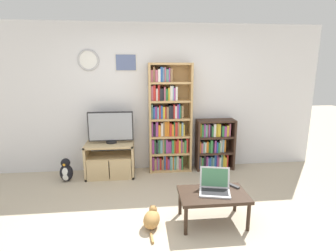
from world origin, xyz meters
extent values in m
plane|color=#BCAD93|center=(0.00, 0.00, 0.00)|extent=(18.00, 18.00, 0.00)
cube|color=silver|center=(0.00, 1.95, 1.30)|extent=(6.00, 0.06, 2.60)
torus|color=#B2B2B7|center=(-1.14, 1.91, 1.97)|extent=(0.36, 0.04, 0.36)
cylinder|color=white|center=(-1.14, 1.91, 1.97)|extent=(0.30, 0.02, 0.30)
cube|color=silver|center=(-0.51, 1.92, 1.94)|extent=(0.37, 0.01, 0.29)
cube|color=slate|center=(-0.51, 1.91, 1.94)|extent=(0.34, 0.02, 0.26)
cube|color=tan|center=(-1.22, 1.65, 0.29)|extent=(0.04, 0.50, 0.59)
cube|color=tan|center=(-0.44, 1.65, 0.29)|extent=(0.04, 0.50, 0.59)
cube|color=tan|center=(-0.83, 1.65, 0.57)|extent=(0.82, 0.50, 0.04)
cube|color=tan|center=(-0.83, 1.65, 0.02)|extent=(0.82, 0.50, 0.04)
cube|color=tan|center=(-0.83, 1.65, 0.35)|extent=(0.75, 0.46, 0.04)
cube|color=tan|center=(-1.01, 1.42, 0.19)|extent=(0.36, 0.02, 0.32)
cube|color=tan|center=(-0.64, 1.42, 0.19)|extent=(0.36, 0.02, 0.32)
cylinder|color=black|center=(-0.80, 1.67, 0.61)|extent=(0.18, 0.18, 0.04)
cube|color=black|center=(-0.80, 1.67, 0.88)|extent=(0.76, 0.05, 0.50)
cube|color=#9399A3|center=(-0.80, 1.64, 0.88)|extent=(0.72, 0.01, 0.47)
cube|color=tan|center=(-0.12, 1.76, 0.97)|extent=(0.04, 0.28, 1.93)
cube|color=tan|center=(0.59, 1.76, 0.97)|extent=(0.04, 0.28, 1.93)
cube|color=tan|center=(0.23, 1.90, 0.97)|extent=(0.75, 0.02, 1.93)
cube|color=tan|center=(0.23, 1.76, 0.02)|extent=(0.68, 0.25, 0.04)
cube|color=tan|center=(0.23, 1.76, 0.33)|extent=(0.68, 0.25, 0.04)
cube|color=tan|center=(0.23, 1.76, 0.65)|extent=(0.68, 0.25, 0.04)
cube|color=tan|center=(0.23, 1.76, 0.97)|extent=(0.68, 0.25, 0.04)
cube|color=tan|center=(0.23, 1.76, 1.28)|extent=(0.68, 0.25, 0.04)
cube|color=tan|center=(0.23, 1.76, 1.60)|extent=(0.68, 0.25, 0.04)
cube|color=tan|center=(0.23, 1.76, 1.91)|extent=(0.68, 0.25, 0.04)
cube|color=#9E4293|center=(-0.08, 1.78, 0.16)|extent=(0.04, 0.20, 0.24)
cube|color=#93704C|center=(-0.04, 1.77, 0.15)|extent=(0.04, 0.22, 0.22)
cube|color=#9E4293|center=(0.00, 1.78, 0.16)|extent=(0.02, 0.18, 0.24)
cube|color=#5B9389|center=(0.02, 1.78, 0.14)|extent=(0.02, 0.18, 0.21)
cube|color=red|center=(0.05, 1.78, 0.15)|extent=(0.03, 0.18, 0.22)
cube|color=#93704C|center=(0.08, 1.77, 0.14)|extent=(0.02, 0.20, 0.20)
cube|color=#93704C|center=(0.11, 1.78, 0.17)|extent=(0.02, 0.19, 0.27)
cube|color=#2856A8|center=(0.13, 1.78, 0.17)|extent=(0.02, 0.18, 0.27)
cube|color=red|center=(0.16, 1.78, 0.16)|extent=(0.03, 0.18, 0.25)
cube|color=#9E4293|center=(0.20, 1.78, 0.14)|extent=(0.04, 0.18, 0.20)
cube|color=#5B9389|center=(0.24, 1.77, 0.17)|extent=(0.03, 0.23, 0.26)
cube|color=white|center=(0.27, 1.78, 0.16)|extent=(0.02, 0.18, 0.24)
cube|color=orange|center=(0.29, 1.78, 0.16)|extent=(0.02, 0.19, 0.25)
cube|color=#759EB7|center=(0.31, 1.77, 0.16)|extent=(0.02, 0.22, 0.24)
cube|color=#388947|center=(0.33, 1.77, 0.16)|extent=(0.02, 0.21, 0.25)
cube|color=white|center=(0.36, 1.78, 0.16)|extent=(0.04, 0.17, 0.25)
cube|color=#B75B70|center=(0.41, 1.77, 0.14)|extent=(0.04, 0.21, 0.21)
cube|color=#388947|center=(0.44, 1.77, 0.16)|extent=(0.02, 0.22, 0.24)
cube|color=#9E4293|center=(-0.08, 1.78, 0.48)|extent=(0.04, 0.19, 0.26)
cube|color=#388947|center=(-0.04, 1.78, 0.48)|extent=(0.02, 0.19, 0.25)
cube|color=#232328|center=(-0.01, 1.77, 0.46)|extent=(0.03, 0.22, 0.21)
cube|color=#5B9389|center=(0.02, 1.78, 0.47)|extent=(0.02, 0.17, 0.24)
cube|color=#388947|center=(0.04, 1.78, 0.48)|extent=(0.02, 0.19, 0.25)
cube|color=#759EB7|center=(0.07, 1.78, 0.47)|extent=(0.04, 0.18, 0.25)
cube|color=#93704C|center=(0.11, 1.78, 0.49)|extent=(0.03, 0.18, 0.27)
cube|color=#388947|center=(0.14, 1.78, 0.48)|extent=(0.02, 0.19, 0.25)
cube|color=#9E4293|center=(0.17, 1.77, 0.48)|extent=(0.03, 0.22, 0.25)
cube|color=#9E4293|center=(0.19, 1.77, 0.46)|extent=(0.02, 0.20, 0.22)
cube|color=#9E4293|center=(0.23, 1.78, 0.46)|extent=(0.04, 0.18, 0.22)
cube|color=#388947|center=(0.27, 1.77, 0.47)|extent=(0.04, 0.22, 0.24)
cube|color=orange|center=(0.31, 1.78, 0.47)|extent=(0.02, 0.20, 0.23)
cube|color=red|center=(0.34, 1.77, 0.46)|extent=(0.03, 0.22, 0.22)
cube|color=red|center=(0.37, 1.77, 0.49)|extent=(0.03, 0.20, 0.27)
cube|color=gold|center=(0.40, 1.78, 0.46)|extent=(0.04, 0.19, 0.22)
cube|color=#9E4293|center=(0.43, 1.78, 0.47)|extent=(0.02, 0.19, 0.24)
cube|color=#93704C|center=(0.46, 1.77, 0.46)|extent=(0.03, 0.21, 0.21)
cube|color=#388947|center=(0.50, 1.77, 0.47)|extent=(0.03, 0.21, 0.23)
cube|color=red|center=(0.54, 1.77, 0.48)|extent=(0.03, 0.21, 0.26)
cube|color=#9E4293|center=(-0.09, 1.77, 0.80)|extent=(0.02, 0.20, 0.26)
cube|color=#232328|center=(-0.05, 1.78, 0.78)|extent=(0.04, 0.18, 0.22)
cube|color=#9E4293|center=(-0.01, 1.78, 0.80)|extent=(0.04, 0.20, 0.26)
cube|color=orange|center=(0.04, 1.77, 0.77)|extent=(0.04, 0.21, 0.20)
cube|color=white|center=(0.08, 1.78, 0.79)|extent=(0.04, 0.19, 0.23)
cube|color=#93704C|center=(0.12, 1.78, 0.80)|extent=(0.02, 0.19, 0.26)
cube|color=orange|center=(0.15, 1.78, 0.80)|extent=(0.04, 0.18, 0.26)
cube|color=orange|center=(0.19, 1.78, 0.80)|extent=(0.04, 0.18, 0.26)
cube|color=red|center=(0.23, 1.77, 0.78)|extent=(0.04, 0.20, 0.23)
cube|color=orange|center=(0.27, 1.77, 0.77)|extent=(0.04, 0.21, 0.21)
cube|color=#388947|center=(0.30, 1.78, 0.79)|extent=(0.02, 0.19, 0.25)
cube|color=red|center=(0.33, 1.77, 0.79)|extent=(0.04, 0.22, 0.25)
cube|color=#93704C|center=(0.37, 1.77, 0.80)|extent=(0.03, 0.22, 0.26)
cube|color=gold|center=(0.41, 1.78, 0.78)|extent=(0.04, 0.18, 0.22)
cube|color=#759EB7|center=(0.44, 1.77, 0.79)|extent=(0.03, 0.20, 0.24)
cube|color=gold|center=(0.47, 1.77, 0.77)|extent=(0.02, 0.21, 0.21)
cube|color=#5B9389|center=(-0.09, 1.78, 1.11)|extent=(0.03, 0.19, 0.25)
cube|color=#2856A8|center=(-0.05, 1.77, 1.09)|extent=(0.03, 0.21, 0.20)
cube|color=#9E4293|center=(-0.02, 1.78, 1.09)|extent=(0.03, 0.19, 0.21)
cube|color=#759EB7|center=(0.01, 1.77, 1.09)|extent=(0.03, 0.22, 0.20)
cube|color=red|center=(0.05, 1.78, 1.10)|extent=(0.03, 0.19, 0.23)
cube|color=#2856A8|center=(0.08, 1.77, 1.10)|extent=(0.03, 0.20, 0.23)
cube|color=gold|center=(0.12, 1.78, 1.09)|extent=(0.04, 0.19, 0.21)
cube|color=red|center=(0.15, 1.78, 1.09)|extent=(0.02, 0.19, 0.20)
cube|color=#93704C|center=(0.18, 1.77, 1.09)|extent=(0.04, 0.21, 0.21)
cube|color=#232328|center=(0.22, 1.77, 1.10)|extent=(0.04, 0.22, 0.23)
cube|color=#232328|center=(0.26, 1.78, 1.10)|extent=(0.03, 0.20, 0.22)
cube|color=red|center=(0.29, 1.77, 1.11)|extent=(0.02, 0.20, 0.25)
cube|color=white|center=(0.33, 1.78, 1.09)|extent=(0.03, 0.20, 0.22)
cube|color=#9E4293|center=(0.36, 1.77, 1.11)|extent=(0.02, 0.21, 0.24)
cube|color=#2856A8|center=(0.38, 1.77, 1.11)|extent=(0.02, 0.21, 0.26)
cube|color=#388947|center=(0.41, 1.78, 1.09)|extent=(0.02, 0.18, 0.22)
cube|color=#93704C|center=(0.44, 1.78, 1.10)|extent=(0.04, 0.19, 0.22)
cube|color=#B75B70|center=(-0.08, 1.78, 1.43)|extent=(0.04, 0.19, 0.25)
cube|color=red|center=(-0.04, 1.78, 1.43)|extent=(0.04, 0.19, 0.26)
cube|color=white|center=(0.00, 1.78, 1.40)|extent=(0.03, 0.18, 0.21)
cube|color=red|center=(0.03, 1.78, 1.43)|extent=(0.03, 0.19, 0.27)
cube|color=#232328|center=(0.07, 1.77, 1.40)|extent=(0.04, 0.22, 0.20)
cube|color=#232328|center=(0.11, 1.78, 1.40)|extent=(0.02, 0.20, 0.20)
cube|color=#B75B70|center=(0.13, 1.77, 1.42)|extent=(0.03, 0.21, 0.23)
cube|color=#388947|center=(0.17, 1.78, 1.40)|extent=(0.04, 0.18, 0.20)
cube|color=gold|center=(0.21, 1.77, 1.41)|extent=(0.03, 0.20, 0.22)
cube|color=white|center=(0.25, 1.78, 1.42)|extent=(0.04, 0.19, 0.25)
cube|color=#759EB7|center=(0.28, 1.78, 1.42)|extent=(0.02, 0.20, 0.25)
cube|color=#9E4293|center=(0.30, 1.77, 1.41)|extent=(0.03, 0.20, 0.21)
cube|color=white|center=(0.33, 1.77, 1.42)|extent=(0.03, 0.21, 0.24)
cube|color=#B75B70|center=(-0.08, 1.78, 1.71)|extent=(0.03, 0.19, 0.20)
cube|color=#93704C|center=(-0.05, 1.78, 1.74)|extent=(0.03, 0.19, 0.25)
cube|color=#B75B70|center=(-0.01, 1.77, 1.72)|extent=(0.04, 0.22, 0.20)
cube|color=white|center=(0.04, 1.77, 1.72)|extent=(0.04, 0.23, 0.21)
cube|color=#2856A8|center=(0.08, 1.77, 1.74)|extent=(0.03, 0.20, 0.25)
cube|color=#759EB7|center=(0.11, 1.78, 1.73)|extent=(0.03, 0.18, 0.24)
cube|color=#B75B70|center=(0.14, 1.77, 1.74)|extent=(0.02, 0.21, 0.24)
cube|color=#5B9389|center=(0.18, 1.78, 1.72)|extent=(0.04, 0.19, 0.21)
cube|color=#9E4293|center=(0.21, 1.78, 1.73)|extent=(0.02, 0.19, 0.23)
cube|color=#93704C|center=(0.25, 1.78, 1.73)|extent=(0.04, 0.17, 0.22)
cube|color=#3D281E|center=(0.74, 1.76, 0.47)|extent=(0.04, 0.28, 0.93)
cube|color=#3D281E|center=(1.40, 1.76, 0.47)|extent=(0.04, 0.28, 0.93)
cube|color=#3D281E|center=(1.07, 1.90, 0.47)|extent=(0.70, 0.02, 0.93)
cube|color=#3D281E|center=(1.07, 1.76, 0.02)|extent=(0.63, 0.25, 0.04)
cube|color=#3D281E|center=(1.07, 1.76, 0.32)|extent=(0.63, 0.25, 0.04)
cube|color=#3D281E|center=(1.07, 1.76, 0.61)|extent=(0.63, 0.25, 0.04)
cube|color=#3D281E|center=(1.07, 1.76, 0.91)|extent=(0.63, 0.25, 0.04)
cube|color=#2856A8|center=(0.77, 1.77, 0.15)|extent=(0.02, 0.21, 0.23)
cube|color=#93704C|center=(0.79, 1.78, 0.15)|extent=(0.02, 0.19, 0.23)
cube|color=#388947|center=(0.83, 1.78, 0.14)|extent=(0.03, 0.18, 0.20)
cube|color=#232328|center=(0.87, 1.78, 0.16)|extent=(0.04, 0.18, 0.24)
cube|color=#9E4293|center=(0.91, 1.77, 0.15)|extent=(0.03, 0.22, 0.23)
cube|color=#759EB7|center=(0.94, 1.77, 0.14)|extent=(0.02, 0.21, 0.20)
cube|color=#2856A8|center=(0.96, 1.77, 0.14)|extent=(0.03, 0.23, 0.21)
cube|color=#5B9389|center=(1.00, 1.78, 0.14)|extent=(0.03, 0.18, 0.21)
cube|color=#5B9389|center=(1.03, 1.78, 0.14)|extent=(0.03, 0.19, 0.20)
cube|color=#2856A8|center=(1.07, 1.78, 0.16)|extent=(0.04, 0.18, 0.24)
cube|color=#9E4293|center=(1.10, 1.77, 0.16)|extent=(0.02, 0.20, 0.25)
cube|color=#B75B70|center=(1.12, 1.78, 0.14)|extent=(0.02, 0.19, 0.20)
cube|color=white|center=(1.15, 1.77, 0.14)|extent=(0.03, 0.21, 0.20)
cube|color=#5B9389|center=(1.19, 1.78, 0.16)|extent=(0.04, 0.18, 0.25)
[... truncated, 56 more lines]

